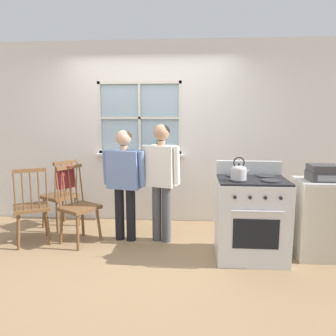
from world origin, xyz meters
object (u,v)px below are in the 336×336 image
Objects in this scene: chair_by_window at (78,208)px; chair_near_wall at (32,208)px; chair_center_cluster at (61,196)px; side_counter at (320,218)px; stereo at (324,173)px; stove at (251,217)px; person_elderly_left at (124,175)px; kettle at (239,172)px; person_teen_center at (161,172)px; potted_plant at (159,147)px; handbag at (65,178)px.

chair_near_wall is (-0.58, -0.08, 0.00)m from chair_by_window.
chair_center_cluster is 1.10× the size of side_counter.
stereo is at bearing 109.20° from chair_center_cluster.
chair_by_window is 0.92× the size of stove.
person_elderly_left reaches higher than kettle.
kettle is (-0.17, -0.13, 0.55)m from stove.
person_teen_center is 4.85× the size of potted_plant.
stove is (1.06, -0.40, -0.44)m from person_teen_center.
kettle is 1.00m from stereo.
potted_plant is 1.43m from handbag.
chair_center_cluster is at bearing 168.04° from side_counter.
kettle is at bearing -167.89° from stereo.
potted_plant is at bearing 34.71° from handbag.
chair_by_window is at bearing -154.42° from person_teen_center.
stereo reaches higher than handbag.
side_counter is (0.80, 0.10, -0.02)m from stove.
person_teen_center reaches higher than handbag.
potted_plant is 2.27m from stereo.
stove is 3.53× the size of handbag.
side_counter is at bearing -61.97° from chair_by_window.
person_elderly_left reaches higher than stove.
side_counter is at bearing 90.00° from stereo.
potted_plant reaches higher than chair_near_wall.
potted_plant is (1.52, 0.99, 0.69)m from chair_near_wall.
person_elderly_left is at bearing -45.60° from chair_by_window.
kettle is 1.66m from potted_plant.
person_elderly_left reaches higher than handbag.
chair_center_cluster is 3.49m from stereo.
person_teen_center reaches higher than potted_plant.
person_elderly_left is 0.95× the size of person_teen_center.
person_teen_center is at bearing 0.31° from handbag.
chair_near_wall reaches higher than side_counter.
chair_by_window is 4.02× the size of kettle.
potted_plant reaches higher than kettle.
chair_center_cluster is 2.70m from stove.
chair_near_wall is 0.56m from handbag.
chair_near_wall is 2.70m from stove.
handbag is 0.90× the size of stereo.
chair_center_cluster is 3.24× the size of handbag.
kettle is at bearing 142.56° from chair_near_wall.
chair_center_cluster is at bearing 158.51° from kettle.
person_teen_center is at bearing 149.01° from kettle.
chair_center_cluster is 0.69× the size of person_elderly_left.
kettle is at bearing -166.72° from side_counter.
person_elderly_left is at bearing 172.02° from stereo.
kettle is at bearing -52.75° from potted_plant.
stove is (2.57, -0.81, 0.01)m from chair_center_cluster.
chair_near_wall is 0.63m from chair_center_cluster.
person_elderly_left reaches higher than chair_by_window.
chair_near_wall is at bearing 19.85° from chair_center_cluster.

